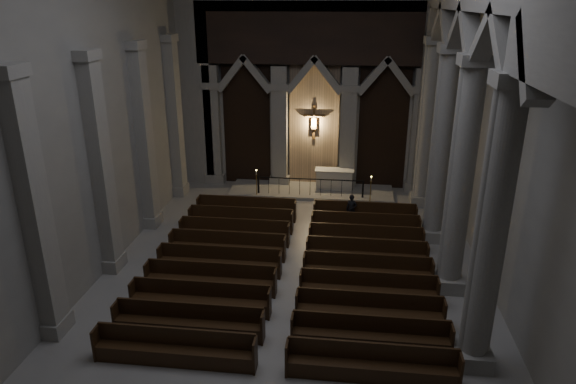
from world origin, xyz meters
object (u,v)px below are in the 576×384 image
object	(u,v)px
worshipper	(351,209)
pews	(292,269)
altar	(334,179)
altar_rail	(310,185)
candle_stand_right	(370,197)
candle_stand_left	(257,190)

from	to	relation	value
worshipper	pews	bearing A→B (deg)	-97.74
altar	altar_rail	xyz separation A→B (m)	(-1.18, -1.20, 0.04)
altar_rail	pews	world-z (taller)	altar_rail
altar	altar_rail	bearing A→B (deg)	-134.55
altar	candle_stand_right	bearing A→B (deg)	-43.58
candle_stand_right	worshipper	distance (m)	2.59
altar_rail	worshipper	bearing A→B (deg)	-54.49
candle_stand_left	altar_rail	bearing A→B (deg)	5.88
altar	candle_stand_left	bearing A→B (deg)	-159.20
candle_stand_right	altar_rail	bearing A→B (deg)	169.74
candle_stand_left	candle_stand_right	size ratio (longest dim) A/B	1.01
altar	candle_stand_left	distance (m)	4.19
altar	candle_stand_left	xyz separation A→B (m)	(-3.90, -1.48, -0.26)
altar	candle_stand_right	world-z (taller)	candle_stand_right
candle_stand_left	worshipper	distance (m)	5.52
pews	altar	bearing A→B (deg)	82.75
worshipper	altar	bearing A→B (deg)	116.93
candle_stand_left	pews	world-z (taller)	candle_stand_left
pews	altar_rail	bearing A→B (deg)	90.00
altar_rail	candle_stand_left	xyz separation A→B (m)	(-2.72, -0.28, -0.30)
worshipper	altar_rail	bearing A→B (deg)	139.96
altar	candle_stand_right	size ratio (longest dim) A/B	1.38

